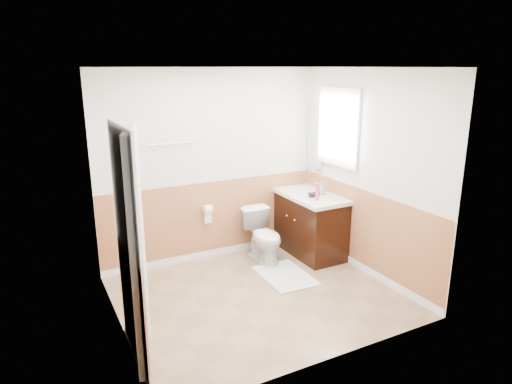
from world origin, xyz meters
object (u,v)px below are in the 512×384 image
soap_dispenser (322,188)px  toilet (264,236)px  vanity_cabinet (309,225)px  lotion_bottle (317,192)px  bath_mat (285,276)px

soap_dispenser → toilet: bearing=170.0°
vanity_cabinet → soap_dispenser: size_ratio=6.37×
lotion_bottle → soap_dispenser: 0.30m
vanity_cabinet → soap_dispenser: bearing=-40.3°
toilet → bath_mat: bearing=-88.5°
toilet → lotion_bottle: size_ratio=3.13×
soap_dispenser → bath_mat: bearing=-153.1°
vanity_cabinet → soap_dispenser: 0.56m
bath_mat → vanity_cabinet: 0.94m
bath_mat → lotion_bottle: (0.59, 0.20, 0.95)m
toilet → lotion_bottle: lotion_bottle is taller
vanity_cabinet → lotion_bottle: (-0.10, -0.31, 0.56)m
toilet → soap_dispenser: soap_dispenser is taller
bath_mat → vanity_cabinet: vanity_cabinet is taller
soap_dispenser → lotion_bottle: bearing=-137.0°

